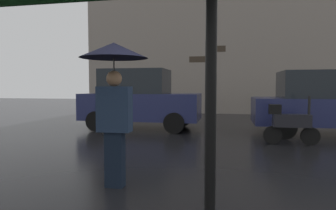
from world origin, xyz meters
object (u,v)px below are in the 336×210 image
pedestrian_with_umbrella (114,76)px  street_signpost (207,78)px  parked_car_left (329,103)px  parked_car_right (140,99)px  parked_scooter (290,123)px

pedestrian_with_umbrella → street_signpost: bearing=12.2°
parked_car_left → parked_car_right: (-5.97, 0.22, 0.05)m
parked_car_left → street_signpost: (-3.60, -0.62, 0.75)m
parked_scooter → street_signpost: street_signpost is taller
parked_scooter → parked_car_left: (1.44, 1.74, 0.42)m
parked_car_left → street_signpost: 3.73m
parked_scooter → parked_car_left: size_ratio=0.30×
parked_scooter → parked_car_right: parked_car_right is taller
pedestrian_with_umbrella → parked_car_right: bearing=36.8°
parked_car_right → parked_scooter: bearing=142.8°
parked_scooter → parked_car_left: 2.30m
parked_scooter → parked_car_right: bearing=134.0°
parked_car_right → parked_car_left: bearing=164.1°
parked_scooter → parked_car_right: (-4.53, 1.97, 0.48)m
parked_scooter → street_signpost: 2.71m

